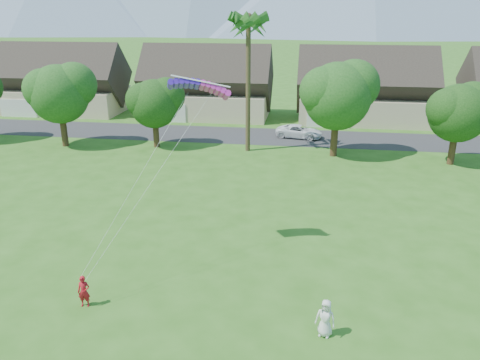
% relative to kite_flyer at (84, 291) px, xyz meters
% --- Properties ---
extents(street, '(90.00, 7.00, 0.01)m').
position_rel_kite_flyer_xyz_m(street, '(6.03, 31.24, -0.75)').
color(street, '#2D2D30').
rests_on(street, ground).
extents(kite_flyer, '(0.60, 0.44, 1.51)m').
position_rel_kite_flyer_xyz_m(kite_flyer, '(0.00, 0.00, 0.00)').
color(kite_flyer, '#B1141E').
rests_on(kite_flyer, ground).
extents(watcher, '(0.92, 0.72, 1.66)m').
position_rel_kite_flyer_xyz_m(watcher, '(10.70, -0.47, 0.07)').
color(watcher, silver).
rests_on(watcher, ground).
extents(parked_car, '(5.10, 3.07, 1.32)m').
position_rel_kite_flyer_xyz_m(parked_car, '(8.73, 31.24, -0.09)').
color(parked_car, white).
rests_on(parked_car, ground).
extents(houses_row, '(72.75, 8.19, 8.86)m').
position_rel_kite_flyer_xyz_m(houses_row, '(6.52, 40.23, 2.69)').
color(houses_row, beige).
rests_on(houses_row, ground).
extents(tree_row, '(62.27, 6.67, 8.45)m').
position_rel_kite_flyer_xyz_m(tree_row, '(4.88, 25.15, 4.13)').
color(tree_row, '#47301C').
rests_on(tree_row, ground).
extents(fan_palm, '(3.00, 3.00, 13.80)m').
position_rel_kite_flyer_xyz_m(fan_palm, '(4.03, 25.74, 11.04)').
color(fan_palm, '#4C3D26').
rests_on(fan_palm, ground).
extents(parafoil_kite, '(3.30, 1.34, 0.50)m').
position_rel_kite_flyer_xyz_m(parafoil_kite, '(4.10, 6.40, 8.35)').
color(parafoil_kite, '#3B17AF').
rests_on(parafoil_kite, ground).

